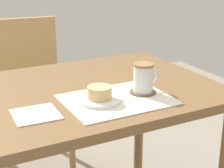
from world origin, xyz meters
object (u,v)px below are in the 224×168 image
object	(u,v)px
dining_table	(89,108)
wooden_chair	(30,91)
coffee_mug	(144,78)
pastry	(100,92)
pastry_plate	(100,100)

from	to	relation	value
dining_table	wooden_chair	size ratio (longest dim) A/B	1.14
coffee_mug	wooden_chair	bearing A→B (deg)	102.96
dining_table	pastry	distance (m)	0.21
pastry_plate	pastry	size ratio (longest dim) A/B	1.77
pastry	coffee_mug	xyz separation A→B (m)	(0.19, 0.00, 0.03)
wooden_chair	pastry_plate	bearing A→B (deg)	98.15
dining_table	coffee_mug	size ratio (longest dim) A/B	9.15
dining_table	pastry	bearing A→B (deg)	-101.18
wooden_chair	coffee_mug	distance (m)	0.97
dining_table	pastry	size ratio (longest dim) A/B	11.52
wooden_chair	pastry	distance (m)	0.95
pastry	coffee_mug	size ratio (longest dim) A/B	0.79
dining_table	coffee_mug	xyz separation A→B (m)	(0.16, -0.16, 0.15)
pastry	wooden_chair	bearing A→B (deg)	91.16
pastry_plate	pastry	xyz separation A→B (m)	(0.00, 0.00, 0.03)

